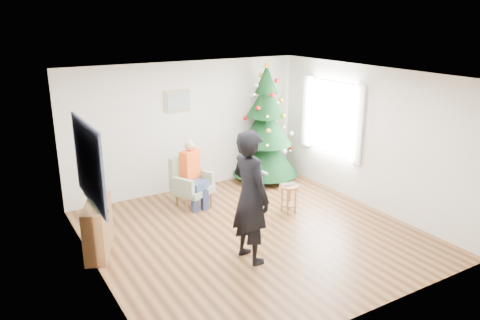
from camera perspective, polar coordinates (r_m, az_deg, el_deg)
floor at (r=7.81m, az=1.65°, el=-8.98°), size 5.00×5.00×0.00m
ceiling at (r=7.05m, az=1.83°, el=10.30°), size 5.00×5.00×0.00m
wall_back at (r=9.46m, az=-6.46°, el=4.03°), size 5.00×0.00×5.00m
wall_front at (r=5.52m, az=15.91°, el=-6.47°), size 5.00×0.00×5.00m
wall_left at (r=6.41m, az=-17.50°, el=-3.25°), size 0.00×5.00×5.00m
wall_right at (r=8.88m, az=15.48°, el=2.62°), size 0.00×5.00×5.00m
window_panel at (r=9.51m, az=11.14°, el=5.12°), size 0.04×1.30×1.40m
curtains at (r=9.49m, az=11.00°, el=5.11°), size 0.05×1.75×1.50m
christmas_tree at (r=9.98m, az=3.15°, el=3.99°), size 1.42×1.42×2.57m
stool at (r=8.53m, az=5.95°, el=-4.73°), size 0.35×0.35×0.53m
laptop at (r=8.43m, az=6.01°, el=-3.04°), size 0.30×0.20×0.02m
armchair at (r=8.84m, az=-5.99°, el=-3.39°), size 0.83×0.82×0.96m
seated_person at (r=8.71m, az=-5.77°, el=-1.67°), size 0.48×0.61×1.26m
standing_man at (r=6.67m, az=1.26°, el=-4.50°), size 0.54×0.76×1.97m
game_controller at (r=6.64m, az=2.96°, el=-1.60°), size 0.05×0.13×0.04m
console at (r=7.42m, az=-16.92°, el=-7.87°), size 0.66×1.04×0.80m
garland at (r=7.25m, az=-17.21°, el=-4.86°), size 0.14×0.90×0.14m
tapestry at (r=6.62m, az=-17.99°, el=-0.36°), size 0.03×1.50×1.15m
framed_picture at (r=9.23m, az=-7.61°, el=7.15°), size 0.52×0.05×0.42m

